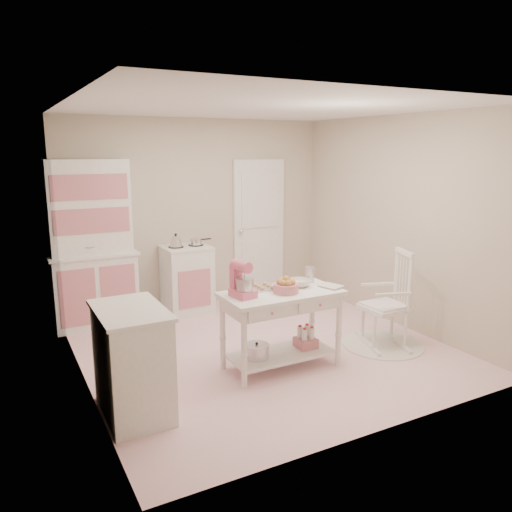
{
  "coord_description": "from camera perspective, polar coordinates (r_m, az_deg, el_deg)",
  "views": [
    {
      "loc": [
        -2.54,
        -4.59,
        2.19
      ],
      "look_at": [
        -0.1,
        -0.0,
        1.07
      ],
      "focal_mm": 35.0,
      "sensor_mm": 36.0,
      "label": 1
    }
  ],
  "objects": [
    {
      "name": "room_shell",
      "position": [
        5.28,
        0.9,
        6.26
      ],
      "size": [
        3.84,
        3.84,
        2.62
      ],
      "color": "pink",
      "rests_on": "ground"
    },
    {
      "name": "mixing_bowl",
      "position": [
        5.16,
        4.97,
        -3.09
      ],
      "size": [
        0.24,
        0.24,
        0.07
      ],
      "primitive_type": "imported",
      "color": "silver",
      "rests_on": "work_table"
    },
    {
      "name": "hutch",
      "position": [
        6.44,
        -18.25,
        1.26
      ],
      "size": [
        1.06,
        0.5,
        2.08
      ],
      "primitive_type": "cube",
      "color": "white",
      "rests_on": "ground"
    },
    {
      "name": "base_cabinet",
      "position": [
        4.36,
        -13.94,
        -11.62
      ],
      "size": [
        0.54,
        0.84,
        0.92
      ],
      "primitive_type": "cube",
      "color": "white",
      "rests_on": "ground"
    },
    {
      "name": "stove",
      "position": [
        6.82,
        -7.88,
        -2.66
      ],
      "size": [
        0.62,
        0.57,
        0.92
      ],
      "primitive_type": "cube",
      "color": "white",
      "rests_on": "ground"
    },
    {
      "name": "cookie_tray",
      "position": [
        5.05,
        0.43,
        -3.73
      ],
      "size": [
        0.34,
        0.24,
        0.02
      ],
      "primitive_type": "cube",
      "color": "silver",
      "rests_on": "work_table"
    },
    {
      "name": "metal_pitcher",
      "position": [
        5.31,
        6.14,
        -2.14
      ],
      "size": [
        0.1,
        0.1,
        0.17
      ],
      "primitive_type": "cylinder",
      "color": "silver",
      "rests_on": "work_table"
    },
    {
      "name": "stand_mixer",
      "position": [
        4.75,
        -1.52,
        -2.73
      ],
      "size": [
        0.25,
        0.31,
        0.34
      ],
      "primitive_type": "cube",
      "rotation": [
        0.0,
        0.0,
        0.18
      ],
      "color": "#DF5E80",
      "rests_on": "work_table"
    },
    {
      "name": "lace_rug",
      "position": [
        5.96,
        14.25,
        -9.74
      ],
      "size": [
        0.92,
        0.92,
        0.01
      ],
      "primitive_type": "cylinder",
      "color": "white",
      "rests_on": "ground"
    },
    {
      "name": "rocking_chair",
      "position": [
        5.78,
        14.53,
        -4.73
      ],
      "size": [
        0.69,
        0.84,
        1.1
      ],
      "primitive_type": "cube",
      "rotation": [
        0.0,
        0.0,
        -0.33
      ],
      "color": "white",
      "rests_on": "ground"
    },
    {
      "name": "bread_basket",
      "position": [
        4.93,
        3.45,
        -3.7
      ],
      "size": [
        0.25,
        0.25,
        0.09
      ],
      "primitive_type": "cylinder",
      "color": "#C9737F",
      "rests_on": "work_table"
    },
    {
      "name": "recipe_book",
      "position": [
        5.11,
        7.98,
        -3.61
      ],
      "size": [
        0.23,
        0.27,
        0.02
      ],
      "primitive_type": "imported",
      "rotation": [
        0.0,
        0.0,
        0.29
      ],
      "color": "silver",
      "rests_on": "work_table"
    },
    {
      "name": "work_table",
      "position": [
        5.1,
        2.89,
        -8.41
      ],
      "size": [
        1.2,
        0.6,
        0.8
      ],
      "primitive_type": "cube",
      "color": "white",
      "rests_on": "ground"
    },
    {
      "name": "door",
      "position": [
        7.44,
        0.33,
        3.1
      ],
      "size": [
        0.82,
        0.05,
        2.04
      ],
      "primitive_type": "cube",
      "color": "white",
      "rests_on": "ground"
    }
  ]
}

